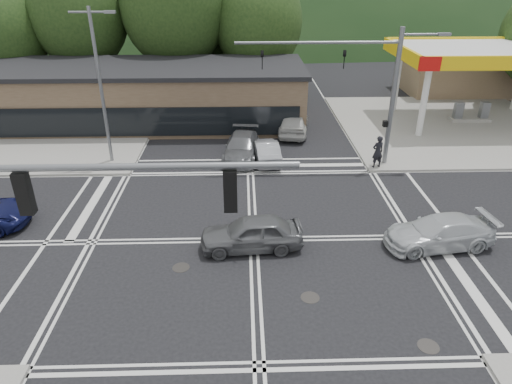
{
  "coord_description": "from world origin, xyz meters",
  "views": [
    {
      "loc": [
        -0.41,
        -17.2,
        11.13
      ],
      "look_at": [
        0.17,
        1.94,
        1.4
      ],
      "focal_mm": 32.0,
      "sensor_mm": 36.0,
      "label": 1
    }
  ],
  "objects_px": {
    "car_grey_center": "(251,233)",
    "car_silver_east": "(439,232)",
    "car_northbound": "(242,147)",
    "car_queue_b": "(294,122)",
    "pedestrian": "(378,152)",
    "car_queue_a": "(266,151)"
  },
  "relations": [
    {
      "from": "car_grey_center",
      "to": "car_silver_east",
      "type": "height_order",
      "value": "car_grey_center"
    },
    {
      "from": "car_northbound",
      "to": "car_queue_b",
      "type": "bearing_deg",
      "value": 56.59
    },
    {
      "from": "car_grey_center",
      "to": "car_silver_east",
      "type": "distance_m",
      "value": 8.1
    },
    {
      "from": "car_silver_east",
      "to": "pedestrian",
      "type": "height_order",
      "value": "pedestrian"
    },
    {
      "from": "car_queue_a",
      "to": "car_queue_b",
      "type": "distance_m",
      "value": 5.48
    },
    {
      "from": "car_grey_center",
      "to": "pedestrian",
      "type": "relative_size",
      "value": 2.26
    },
    {
      "from": "car_grey_center",
      "to": "car_queue_b",
      "type": "bearing_deg",
      "value": 163.12
    },
    {
      "from": "car_silver_east",
      "to": "car_queue_b",
      "type": "relative_size",
      "value": 0.95
    },
    {
      "from": "car_grey_center",
      "to": "pedestrian",
      "type": "xyz_separation_m",
      "value": [
        7.6,
        8.14,
        0.37
      ]
    },
    {
      "from": "car_queue_a",
      "to": "car_queue_b",
      "type": "bearing_deg",
      "value": -119.42
    },
    {
      "from": "car_silver_east",
      "to": "car_queue_b",
      "type": "xyz_separation_m",
      "value": [
        -4.76,
        14.72,
        0.16
      ]
    },
    {
      "from": "car_silver_east",
      "to": "car_northbound",
      "type": "distance_m",
      "value": 13.35
    },
    {
      "from": "car_grey_center",
      "to": "car_silver_east",
      "type": "bearing_deg",
      "value": 85.38
    },
    {
      "from": "car_queue_b",
      "to": "car_grey_center",
      "type": "bearing_deg",
      "value": 86.46
    },
    {
      "from": "car_silver_east",
      "to": "car_northbound",
      "type": "bearing_deg",
      "value": -147.39
    },
    {
      "from": "car_silver_east",
      "to": "car_queue_b",
      "type": "height_order",
      "value": "car_queue_b"
    },
    {
      "from": "car_queue_a",
      "to": "car_queue_b",
      "type": "relative_size",
      "value": 0.81
    },
    {
      "from": "pedestrian",
      "to": "car_northbound",
      "type": "bearing_deg",
      "value": -29.24
    },
    {
      "from": "pedestrian",
      "to": "car_silver_east",
      "type": "bearing_deg",
      "value": 78.82
    },
    {
      "from": "car_grey_center",
      "to": "car_queue_a",
      "type": "relative_size",
      "value": 1.08
    },
    {
      "from": "car_northbound",
      "to": "car_grey_center",
      "type": "bearing_deg",
      "value": -80.95
    },
    {
      "from": "car_northbound",
      "to": "pedestrian",
      "type": "relative_size",
      "value": 2.57
    }
  ]
}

